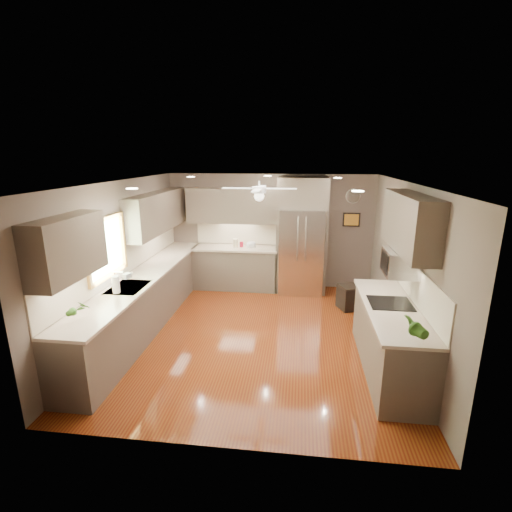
% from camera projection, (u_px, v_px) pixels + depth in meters
% --- Properties ---
extents(floor, '(5.00, 5.00, 0.00)m').
position_uv_depth(floor, '(257.00, 334.00, 6.18)').
color(floor, '#55190B').
rests_on(floor, ground).
extents(ceiling, '(5.00, 5.00, 0.00)m').
position_uv_depth(ceiling, '(257.00, 182.00, 5.52)').
color(ceiling, white).
rests_on(ceiling, ground).
extents(wall_back, '(4.50, 0.00, 4.50)m').
position_uv_depth(wall_back, '(270.00, 231.00, 8.24)').
color(wall_back, '#64564C').
rests_on(wall_back, ground).
extents(wall_front, '(4.50, 0.00, 4.50)m').
position_uv_depth(wall_front, '(226.00, 337.00, 3.45)').
color(wall_front, '#64564C').
rests_on(wall_front, ground).
extents(wall_left, '(0.00, 5.00, 5.00)m').
position_uv_depth(wall_left, '(122.00, 258.00, 6.11)').
color(wall_left, '#64564C').
rests_on(wall_left, ground).
extents(wall_right, '(0.00, 5.00, 5.00)m').
position_uv_depth(wall_right, '(405.00, 268.00, 5.59)').
color(wall_right, '#64564C').
rests_on(wall_right, ground).
extents(canister_c, '(0.14, 0.14, 0.18)m').
position_uv_depth(canister_c, '(236.00, 243.00, 8.09)').
color(canister_c, '#BFB68F').
rests_on(canister_c, back_run).
extents(canister_d, '(0.08, 0.08, 0.12)m').
position_uv_depth(canister_d, '(242.00, 244.00, 8.11)').
color(canister_d, maroon).
rests_on(canister_d, back_run).
extents(soap_bottle, '(0.11, 0.11, 0.18)m').
position_uv_depth(soap_bottle, '(127.00, 275.00, 5.91)').
color(soap_bottle, white).
rests_on(soap_bottle, left_run).
extents(potted_plant_left, '(0.20, 0.16, 0.33)m').
position_uv_depth(potted_plant_left, '(79.00, 309.00, 4.45)').
color(potted_plant_left, '#30631C').
rests_on(potted_plant_left, left_run).
extents(potted_plant_right, '(0.25, 0.23, 0.36)m').
position_uv_depth(potted_plant_right, '(415.00, 327.00, 3.94)').
color(potted_plant_right, '#30631C').
rests_on(potted_plant_right, right_run).
extents(bowl, '(0.28, 0.28, 0.05)m').
position_uv_depth(bowl, '(251.00, 246.00, 8.06)').
color(bowl, '#BFB68F').
rests_on(bowl, back_run).
extents(left_run, '(0.65, 4.70, 1.45)m').
position_uv_depth(left_run, '(146.00, 299.00, 6.42)').
color(left_run, brown).
rests_on(left_run, ground).
extents(back_run, '(1.85, 0.65, 1.45)m').
position_uv_depth(back_run, '(236.00, 267.00, 8.24)').
color(back_run, brown).
rests_on(back_run, ground).
extents(uppers, '(4.50, 4.70, 0.95)m').
position_uv_depth(uppers, '(219.00, 216.00, 6.45)').
color(uppers, brown).
rests_on(uppers, wall_left).
extents(window, '(0.05, 1.12, 0.92)m').
position_uv_depth(window, '(106.00, 248.00, 5.54)').
color(window, '#BFF2B2').
rests_on(window, wall_left).
extents(sink, '(0.50, 0.70, 0.32)m').
position_uv_depth(sink, '(128.00, 289.00, 5.68)').
color(sink, silver).
rests_on(sink, left_run).
extents(refrigerator, '(1.06, 0.75, 2.45)m').
position_uv_depth(refrigerator, '(302.00, 238.00, 7.85)').
color(refrigerator, silver).
rests_on(refrigerator, ground).
extents(right_run, '(0.70, 2.20, 1.45)m').
position_uv_depth(right_run, '(390.00, 337.00, 5.06)').
color(right_run, brown).
rests_on(right_run, ground).
extents(microwave, '(0.43, 0.55, 0.34)m').
position_uv_depth(microwave, '(400.00, 263.00, 5.03)').
color(microwave, silver).
rests_on(microwave, wall_right).
extents(ceiling_fan, '(1.18, 1.18, 0.32)m').
position_uv_depth(ceiling_fan, '(259.00, 192.00, 5.85)').
color(ceiling_fan, white).
rests_on(ceiling_fan, ceiling).
extents(recessed_lights, '(2.84, 3.14, 0.01)m').
position_uv_depth(recessed_lights, '(257.00, 181.00, 5.91)').
color(recessed_lights, white).
rests_on(recessed_lights, ceiling).
extents(wall_clock, '(0.30, 0.03, 0.30)m').
position_uv_depth(wall_clock, '(353.00, 196.00, 7.81)').
color(wall_clock, white).
rests_on(wall_clock, wall_back).
extents(framed_print, '(0.36, 0.03, 0.30)m').
position_uv_depth(framed_print, '(351.00, 220.00, 7.94)').
color(framed_print, black).
rests_on(framed_print, wall_back).
extents(stool, '(0.50, 0.50, 0.47)m').
position_uv_depth(stool, '(350.00, 297.00, 7.15)').
color(stool, black).
rests_on(stool, ground).
extents(paper_towel, '(0.11, 0.11, 0.27)m').
position_uv_depth(paper_towel, '(116.00, 285.00, 5.36)').
color(paper_towel, white).
rests_on(paper_towel, left_run).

